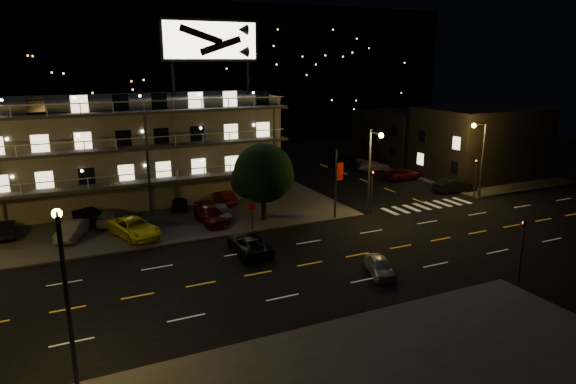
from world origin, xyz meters
name	(u,v)px	position (x,y,z in m)	size (l,w,h in m)	color
ground	(334,259)	(0.00, 0.00, 0.00)	(140.00, 140.00, 0.00)	black
curb_nw	(102,211)	(-14.00, 20.00, 0.07)	(44.00, 24.00, 0.15)	#363734
curb_ne	(454,170)	(30.00, 20.00, 0.07)	(16.00, 24.00, 0.15)	#363734
motel	(134,147)	(-9.94, 23.88, 5.34)	(28.00, 13.80, 18.10)	gray
side_bldg_front	(480,143)	(29.99, 16.00, 4.25)	(14.06, 10.00, 8.50)	black
side_bldg_back	(416,136)	(29.99, 28.00, 3.50)	(14.06, 12.00, 7.00)	black
hill_backdrop	(113,74)	(-5.94, 68.78, 11.55)	(120.00, 25.00, 24.00)	black
streetlight_nc	(372,163)	(8.50, 7.94, 4.96)	(0.44, 1.92, 8.00)	#2D2D30
streetlight_ne	(480,152)	(22.14, 8.30, 4.96)	(1.92, 0.44, 8.00)	#2D2D30
streetlight_s	(65,283)	(-18.00, -7.94, 4.96)	(0.44, 1.92, 8.00)	#2D2D30
signal_nw	(372,187)	(9.00, 8.50, 2.57)	(0.20, 0.27, 4.60)	#2D2D30
signal_sw	(522,244)	(9.00, -8.50, 2.57)	(0.20, 0.27, 4.60)	#2D2D30
signal_ne	(476,174)	(22.00, 8.50, 2.57)	(0.27, 0.20, 4.60)	#2D2D30
banner_north	(336,183)	(5.09, 8.40, 3.43)	(0.83, 0.16, 6.40)	#2D2D30
stop_sign	(252,211)	(-3.00, 8.57, 1.71)	(0.91, 0.11, 2.61)	#2D2D30
tree	(263,175)	(-1.13, 10.63, 4.28)	(5.51, 5.31, 6.94)	black
lot_car_1	(72,230)	(-16.99, 12.68, 0.84)	(1.46, 4.18, 1.38)	#96979B
lot_car_2	(134,228)	(-12.36, 10.93, 0.92)	(2.54, 5.51, 1.53)	yellow
lot_car_3	(211,215)	(-5.67, 11.77, 0.86)	(2.00, 4.92, 1.43)	#51100B
lot_car_4	(221,212)	(-4.55, 12.30, 0.84)	(1.64, 4.08, 1.39)	#96979B
lot_car_5	(6,229)	(-21.83, 15.40, 0.83)	(1.44, 4.12, 1.36)	black
lot_car_6	(88,214)	(-15.40, 16.95, 0.79)	(2.14, 4.64, 1.29)	black
lot_car_7	(112,216)	(-13.60, 15.36, 0.81)	(1.86, 4.57, 1.33)	#96979B
lot_car_8	(179,203)	(-7.20, 17.03, 0.77)	(1.47, 3.66, 1.25)	black
lot_car_9	(223,197)	(-2.74, 17.35, 0.80)	(1.37, 3.93, 1.29)	#51100B
side_car_0	(455,186)	(21.77, 11.13, 0.75)	(1.59, 4.56, 1.50)	black
side_car_1	(403,174)	(20.70, 18.76, 0.65)	(2.16, 4.69, 1.30)	#51100B
side_car_2	(374,166)	(20.37, 24.54, 0.63)	(1.75, 4.31, 1.25)	#96979B
side_car_3	(341,158)	(19.01, 30.40, 0.76)	(1.79, 4.46, 1.52)	black
road_car_east	(380,266)	(1.38, -3.73, 0.62)	(1.45, 3.61, 1.23)	#96979B
road_car_west	(250,244)	(-5.09, 3.89, 0.72)	(2.39, 5.19, 1.44)	black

